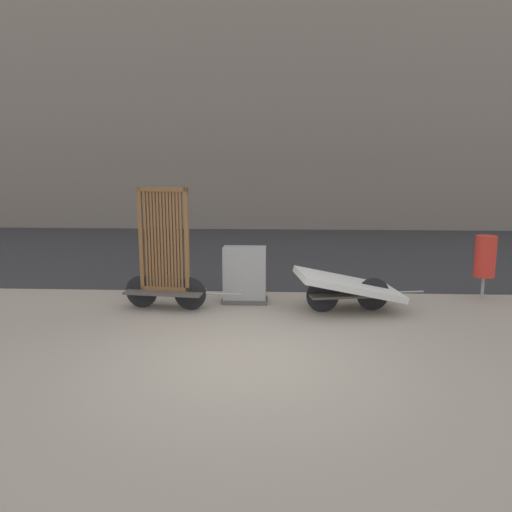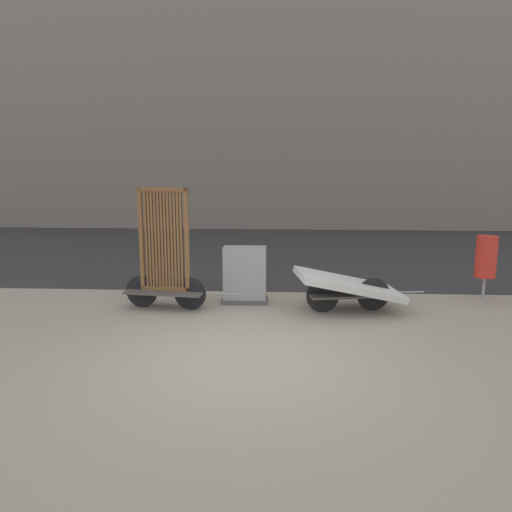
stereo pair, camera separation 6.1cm
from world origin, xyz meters
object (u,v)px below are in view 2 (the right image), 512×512
object	(u,v)px
bike_cart_with_mattress	(349,286)
utility_cabinet	(245,277)
bike_cart_with_bedframe	(165,264)
trash_bin	(486,257)

from	to	relation	value
bike_cart_with_mattress	utility_cabinet	distance (m)	1.94
bike_cart_with_bedframe	bike_cart_with_mattress	world-z (taller)	bike_cart_with_bedframe
bike_cart_with_bedframe	trash_bin	xyz separation A→B (m)	(6.01, 0.95, 0.02)
bike_cart_with_mattress	utility_cabinet	xyz separation A→B (m)	(-1.88, 0.47, 0.04)
bike_cart_with_mattress	trash_bin	xyz separation A→B (m)	(2.72, 0.94, 0.38)
bike_cart_with_bedframe	trash_bin	world-z (taller)	bike_cart_with_bedframe
trash_bin	utility_cabinet	bearing A→B (deg)	-174.11
bike_cart_with_bedframe	utility_cabinet	bearing A→B (deg)	25.34
bike_cart_with_mattress	trash_bin	distance (m)	2.91
utility_cabinet	trash_bin	bearing A→B (deg)	5.89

